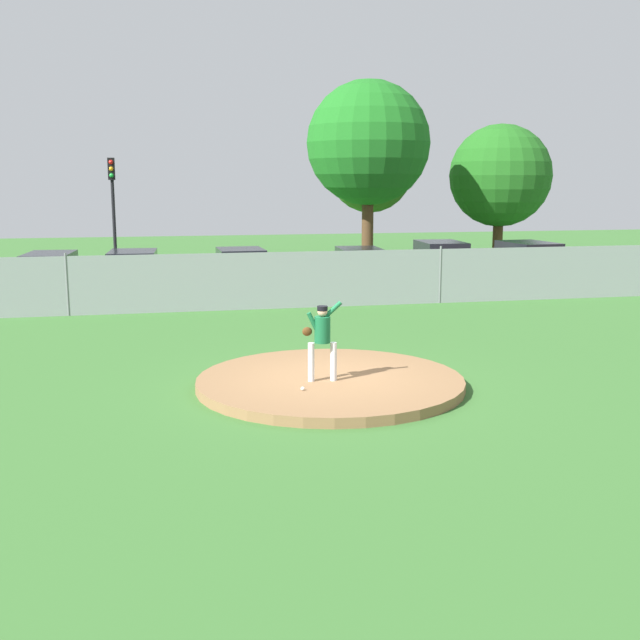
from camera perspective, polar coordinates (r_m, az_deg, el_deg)
ground_plane at (r=21.51m, az=-2.78°, el=-0.89°), size 80.00×80.00×0.00m
asphalt_strip at (r=29.82m, az=-5.43°, el=2.21°), size 44.00×7.00×0.01m
pitchers_mound at (r=15.75m, az=0.76°, el=-4.67°), size 5.50×5.50×0.20m
pitcher_youth at (r=15.24m, az=0.14°, el=-1.12°), size 0.80×0.32×1.63m
baseball at (r=14.75m, az=-1.31°, el=-5.15°), size 0.07×0.07×0.07m
chainlink_fence at (r=25.27m, az=-4.27°, el=2.93°), size 31.03×0.07×1.99m
parked_car_white at (r=29.10m, az=-13.77°, el=3.35°), size 2.05×4.41×1.66m
parked_car_charcoal at (r=30.78m, az=2.95°, el=3.89°), size 2.03×4.13×1.56m
parked_car_silver at (r=30.18m, az=-5.92°, el=3.75°), size 2.03×4.12×1.59m
parked_car_burgundy at (r=32.11m, az=8.99°, el=4.20°), size 2.10×4.56×1.74m
parked_car_red at (r=32.92m, az=15.27°, el=4.10°), size 2.23×4.81×1.72m
parked_car_teal at (r=29.64m, az=-19.51°, el=3.14°), size 2.09×4.88×1.62m
traffic_cone_orange at (r=28.14m, az=-2.24°, el=2.30°), size 0.40×0.40×0.55m
traffic_light_near at (r=33.31m, az=-15.22°, el=8.78°), size 0.28×0.46×5.15m
tree_broad_right at (r=37.60m, az=3.64°, el=13.04°), size 5.95×5.95×8.98m
tree_broad_left at (r=40.28m, az=3.79°, el=11.07°), size 4.34×4.34×6.92m
tree_slender_far at (r=42.37m, az=13.31°, el=10.44°), size 5.40×5.40×7.20m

